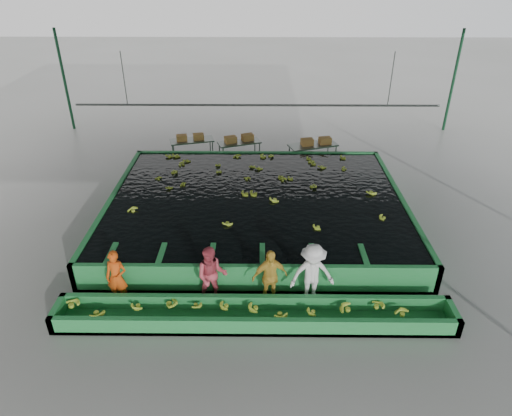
{
  "coord_description": "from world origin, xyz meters",
  "views": [
    {
      "loc": [
        0.13,
        -12.19,
        8.18
      ],
      "look_at": [
        0.0,
        0.5,
        1.0
      ],
      "focal_mm": 32.0,
      "sensor_mm": 36.0,
      "label": 1
    }
  ],
  "objects_px": {
    "worker_c": "(270,277)",
    "box_stack_left": "(190,140)",
    "flotation_tank": "(256,208)",
    "worker_a": "(117,277)",
    "packing_table_left": "(193,149)",
    "worker_b": "(212,276)",
    "worker_d": "(312,275)",
    "packing_table_mid": "(239,151)",
    "packing_table_right": "(312,155)",
    "sorting_trough": "(254,315)",
    "box_stack_right": "(316,144)",
    "box_stack_mid": "(239,141)"
  },
  "relations": [
    {
      "from": "worker_c",
      "to": "box_stack_left",
      "type": "distance_m",
      "value": 10.2
    },
    {
      "from": "flotation_tank",
      "to": "worker_a",
      "type": "bearing_deg",
      "value": -129.89
    },
    {
      "from": "worker_c",
      "to": "packing_table_left",
      "type": "bearing_deg",
      "value": 90.82
    },
    {
      "from": "worker_b",
      "to": "packing_table_left",
      "type": "bearing_deg",
      "value": 95.21
    },
    {
      "from": "flotation_tank",
      "to": "packing_table_left",
      "type": "distance_m",
      "value": 6.1
    },
    {
      "from": "worker_d",
      "to": "box_stack_left",
      "type": "distance_m",
      "value": 10.62
    },
    {
      "from": "packing_table_mid",
      "to": "packing_table_right",
      "type": "height_order",
      "value": "packing_table_right"
    },
    {
      "from": "box_stack_left",
      "to": "packing_table_mid",
      "type": "bearing_deg",
      "value": -3.52
    },
    {
      "from": "sorting_trough",
      "to": "worker_b",
      "type": "xyz_separation_m",
      "value": [
        -1.11,
        0.8,
        0.59
      ]
    },
    {
      "from": "packing_table_left",
      "to": "packing_table_right",
      "type": "bearing_deg",
      "value": -7.51
    },
    {
      "from": "worker_b",
      "to": "packing_table_mid",
      "type": "distance_m",
      "value": 9.51
    },
    {
      "from": "worker_a",
      "to": "box_stack_left",
      "type": "xyz_separation_m",
      "value": [
        0.62,
        9.63,
        0.09
      ]
    },
    {
      "from": "packing_table_right",
      "to": "box_stack_right",
      "type": "bearing_deg",
      "value": 4.5
    },
    {
      "from": "worker_c",
      "to": "box_stack_right",
      "type": "distance_m",
      "value": 9.22
    },
    {
      "from": "worker_c",
      "to": "worker_d",
      "type": "bearing_deg",
      "value": -18.04
    },
    {
      "from": "worker_a",
      "to": "worker_b",
      "type": "distance_m",
      "value": 2.48
    },
    {
      "from": "flotation_tank",
      "to": "box_stack_mid",
      "type": "height_order",
      "value": "box_stack_mid"
    },
    {
      "from": "box_stack_left",
      "to": "worker_a",
      "type": "bearing_deg",
      "value": -93.67
    },
    {
      "from": "packing_table_mid",
      "to": "packing_table_right",
      "type": "relative_size",
      "value": 0.89
    },
    {
      "from": "worker_b",
      "to": "worker_d",
      "type": "xyz_separation_m",
      "value": [
        2.6,
        0.0,
        0.05
      ]
    },
    {
      "from": "worker_b",
      "to": "packing_table_mid",
      "type": "height_order",
      "value": "worker_b"
    },
    {
      "from": "worker_c",
      "to": "box_stack_right",
      "type": "height_order",
      "value": "worker_c"
    },
    {
      "from": "worker_a",
      "to": "packing_table_left",
      "type": "height_order",
      "value": "worker_a"
    },
    {
      "from": "worker_d",
      "to": "box_stack_mid",
      "type": "bearing_deg",
      "value": 96.43
    },
    {
      "from": "box_stack_right",
      "to": "worker_c",
      "type": "bearing_deg",
      "value": -103.32
    },
    {
      "from": "packing_table_left",
      "to": "box_stack_left",
      "type": "distance_m",
      "value": 0.44
    },
    {
      "from": "worker_b",
      "to": "box_stack_mid",
      "type": "distance_m",
      "value": 9.55
    },
    {
      "from": "packing_table_mid",
      "to": "box_stack_right",
      "type": "distance_m",
      "value": 3.39
    },
    {
      "from": "box_stack_right",
      "to": "packing_table_left",
      "type": "bearing_deg",
      "value": 172.76
    },
    {
      "from": "flotation_tank",
      "to": "packing_table_right",
      "type": "height_order",
      "value": "packing_table_right"
    },
    {
      "from": "packing_table_mid",
      "to": "sorting_trough",
      "type": "bearing_deg",
      "value": -85.56
    },
    {
      "from": "worker_d",
      "to": "box_stack_mid",
      "type": "xyz_separation_m",
      "value": [
        -2.29,
        9.55,
        -0.05
      ]
    },
    {
      "from": "worker_c",
      "to": "sorting_trough",
      "type": "bearing_deg",
      "value": -133.78
    },
    {
      "from": "flotation_tank",
      "to": "worker_d",
      "type": "bearing_deg",
      "value": -70.94
    },
    {
      "from": "worker_d",
      "to": "packing_table_left",
      "type": "xyz_separation_m",
      "value": [
        -4.4,
        9.66,
        -0.46
      ]
    },
    {
      "from": "packing_table_mid",
      "to": "box_stack_right",
      "type": "xyz_separation_m",
      "value": [
        3.31,
        -0.53,
        0.52
      ]
    },
    {
      "from": "flotation_tank",
      "to": "box_stack_left",
      "type": "bearing_deg",
      "value": 119.17
    },
    {
      "from": "worker_c",
      "to": "box_stack_right",
      "type": "xyz_separation_m",
      "value": [
        2.12,
        8.97,
        0.13
      ]
    },
    {
      "from": "worker_a",
      "to": "worker_d",
      "type": "relative_size",
      "value": 0.86
    },
    {
      "from": "worker_b",
      "to": "box_stack_mid",
      "type": "bearing_deg",
      "value": 82.82
    },
    {
      "from": "box_stack_left",
      "to": "box_stack_mid",
      "type": "distance_m",
      "value": 2.17
    },
    {
      "from": "sorting_trough",
      "to": "worker_b",
      "type": "distance_m",
      "value": 1.49
    },
    {
      "from": "box_stack_mid",
      "to": "packing_table_left",
      "type": "bearing_deg",
      "value": 176.9
    },
    {
      "from": "box_stack_left",
      "to": "box_stack_right",
      "type": "xyz_separation_m",
      "value": [
        5.49,
        -0.66,
        0.08
      ]
    },
    {
      "from": "packing_table_mid",
      "to": "worker_b",
      "type": "bearing_deg",
      "value": -91.87
    },
    {
      "from": "box_stack_mid",
      "to": "worker_d",
      "type": "bearing_deg",
      "value": -76.49
    },
    {
      "from": "worker_a",
      "to": "worker_b",
      "type": "height_order",
      "value": "worker_b"
    },
    {
      "from": "worker_a",
      "to": "box_stack_left",
      "type": "relative_size",
      "value": 1.29
    },
    {
      "from": "sorting_trough",
      "to": "packing_table_left",
      "type": "height_order",
      "value": "packing_table_left"
    },
    {
      "from": "sorting_trough",
      "to": "packing_table_left",
      "type": "xyz_separation_m",
      "value": [
        -2.91,
        10.46,
        0.18
      ]
    }
  ]
}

